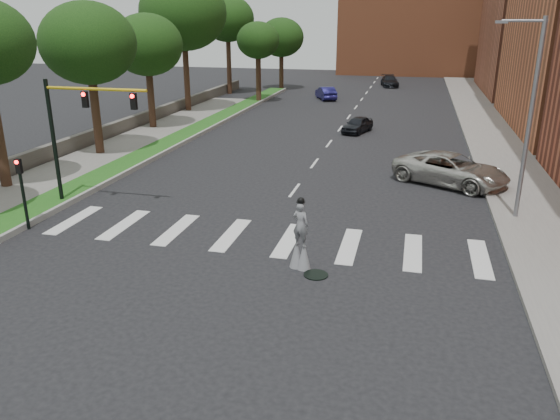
# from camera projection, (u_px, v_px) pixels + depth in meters

# --- Properties ---
(ground_plane) EXTENTS (160.00, 160.00, 0.00)m
(ground_plane) POSITION_uv_depth(u_px,v_px,m) (253.00, 247.00, 22.51)
(ground_plane) COLOR black
(ground_plane) RESTS_ON ground
(grass_median) EXTENTS (2.00, 60.00, 0.25)m
(grass_median) POSITION_uv_depth(u_px,v_px,m) (186.00, 135.00, 43.37)
(grass_median) COLOR #1D5317
(grass_median) RESTS_ON ground
(median_curb) EXTENTS (0.20, 60.00, 0.28)m
(median_curb) POSITION_uv_depth(u_px,v_px,m) (198.00, 135.00, 43.13)
(median_curb) COLOR gray
(median_curb) RESTS_ON ground
(sidewalk_left) EXTENTS (4.00, 60.00, 0.18)m
(sidewalk_left) POSITION_uv_depth(u_px,v_px,m) (80.00, 164.00, 34.91)
(sidewalk_left) COLOR slate
(sidewalk_left) RESTS_ON ground
(sidewalk_right) EXTENTS (5.00, 90.00, 0.18)m
(sidewalk_right) POSITION_uv_depth(u_px,v_px,m) (498.00, 137.00, 42.54)
(sidewalk_right) COLOR slate
(sidewalk_right) RESTS_ON ground
(stone_wall) EXTENTS (0.50, 56.00, 1.10)m
(stone_wall) POSITION_uv_depth(u_px,v_px,m) (135.00, 122.00, 46.30)
(stone_wall) COLOR #524D47
(stone_wall) RESTS_ON ground
(manhole) EXTENTS (0.90, 0.90, 0.04)m
(manhole) POSITION_uv_depth(u_px,v_px,m) (316.00, 275.00, 20.00)
(manhole) COLOR black
(manhole) RESTS_ON ground
(building_backdrop) EXTENTS (26.00, 14.00, 18.00)m
(building_backdrop) POSITION_uv_depth(u_px,v_px,m) (422.00, 17.00, 89.53)
(building_backdrop) COLOR #B55E38
(building_backdrop) RESTS_ON ground
(streetlight) EXTENTS (2.05, 0.20, 9.00)m
(streetlight) POSITION_uv_depth(u_px,v_px,m) (528.00, 115.00, 23.91)
(streetlight) COLOR slate
(streetlight) RESTS_ON ground
(traffic_signal) EXTENTS (5.30, 0.23, 6.20)m
(traffic_signal) POSITION_uv_depth(u_px,v_px,m) (73.00, 123.00, 26.08)
(traffic_signal) COLOR black
(traffic_signal) RESTS_ON ground
(secondary_signal) EXTENTS (0.25, 0.21, 3.23)m
(secondary_signal) POSITION_uv_depth(u_px,v_px,m) (22.00, 187.00, 23.73)
(secondary_signal) COLOR black
(secondary_signal) RESTS_ON ground
(stilt_performer) EXTENTS (0.83, 0.61, 2.80)m
(stilt_performer) POSITION_uv_depth(u_px,v_px,m) (300.00, 241.00, 20.25)
(stilt_performer) COLOR #352015
(stilt_performer) RESTS_ON ground
(suv_crossing) EXTENTS (6.99, 5.58, 1.77)m
(suv_crossing) POSITION_uv_depth(u_px,v_px,m) (451.00, 169.00, 30.56)
(suv_crossing) COLOR beige
(suv_crossing) RESTS_ON ground
(car_near) EXTENTS (2.57, 4.08, 1.29)m
(car_near) POSITION_uv_depth(u_px,v_px,m) (358.00, 125.00, 44.53)
(car_near) COLOR black
(car_near) RESTS_ON ground
(car_mid) EXTENTS (3.18, 4.64, 1.45)m
(car_mid) POSITION_uv_depth(u_px,v_px,m) (326.00, 93.00, 62.48)
(car_mid) COLOR navy
(car_mid) RESTS_ON ground
(car_far) EXTENTS (2.91, 5.27, 1.45)m
(car_far) POSITION_uv_depth(u_px,v_px,m) (390.00, 81.00, 74.10)
(car_far) COLOR black
(car_far) RESTS_ON ground
(tree_2) EXTENTS (6.15, 6.15, 9.98)m
(tree_2) POSITION_uv_depth(u_px,v_px,m) (88.00, 44.00, 35.02)
(tree_2) COLOR #352015
(tree_2) RESTS_ON ground
(tree_3) EXTENTS (5.80, 5.80, 9.30)m
(tree_3) POSITION_uv_depth(u_px,v_px,m) (147.00, 45.00, 43.98)
(tree_3) COLOR #352015
(tree_3) RESTS_ON ground
(tree_4) EXTENTS (8.25, 8.25, 12.85)m
(tree_4) POSITION_uv_depth(u_px,v_px,m) (183.00, 13.00, 51.47)
(tree_4) COLOR #352015
(tree_4) RESTS_ON ground
(tree_5) EXTENTS (6.30, 6.30, 11.45)m
(tree_5) POSITION_uv_depth(u_px,v_px,m) (228.00, 19.00, 64.60)
(tree_5) COLOR #352015
(tree_5) RESTS_ON ground
(tree_6) EXTENTS (4.57, 4.57, 8.55)m
(tree_6) POSITION_uv_depth(u_px,v_px,m) (258.00, 41.00, 58.29)
(tree_6) COLOR #352015
(tree_6) RESTS_ON ground
(tree_7) EXTENTS (5.71, 5.71, 8.94)m
(tree_7) POSITION_uv_depth(u_px,v_px,m) (281.00, 38.00, 69.36)
(tree_7) COLOR #352015
(tree_7) RESTS_ON ground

